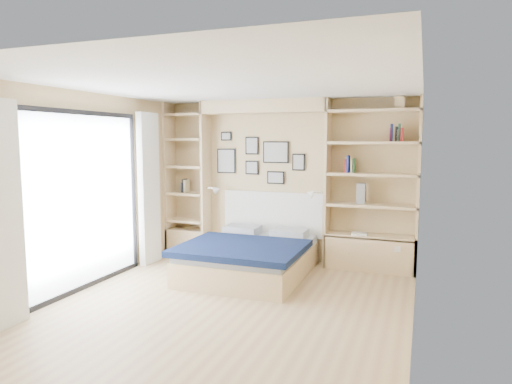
% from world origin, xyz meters
% --- Properties ---
extents(ground, '(4.50, 4.50, 0.00)m').
position_xyz_m(ground, '(0.00, 0.00, 0.00)').
color(ground, tan).
rests_on(ground, ground).
extents(room_shell, '(4.50, 4.50, 4.50)m').
position_xyz_m(room_shell, '(-0.39, 1.52, 1.08)').
color(room_shell, tan).
rests_on(room_shell, ground).
extents(bed, '(1.63, 2.00, 1.07)m').
position_xyz_m(bed, '(-0.21, 1.25, 0.27)').
color(bed, '#D5B982').
rests_on(bed, ground).
extents(photo_gallery, '(1.48, 0.02, 0.82)m').
position_xyz_m(photo_gallery, '(-0.45, 2.22, 1.60)').
color(photo_gallery, black).
rests_on(photo_gallery, ground).
extents(reading_lamps, '(1.92, 0.12, 0.15)m').
position_xyz_m(reading_lamps, '(-0.30, 2.00, 1.10)').
color(reading_lamps, silver).
rests_on(reading_lamps, ground).
extents(shelf_decor, '(3.52, 0.23, 2.03)m').
position_xyz_m(shelf_decor, '(1.07, 2.07, 1.70)').
color(shelf_decor, '#A51E1E').
rests_on(shelf_decor, ground).
extents(deck_chair, '(0.70, 0.86, 0.75)m').
position_xyz_m(deck_chair, '(-2.90, 0.13, 0.35)').
color(deck_chair, tan).
rests_on(deck_chair, ground).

